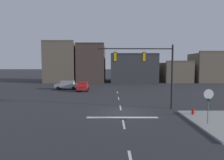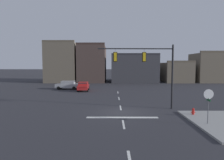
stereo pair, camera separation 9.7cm
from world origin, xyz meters
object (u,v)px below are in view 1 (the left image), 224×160
Objects in this scene: stop_sign at (209,98)px; car_lot_nearside at (67,85)px; car_lot_middle at (83,86)px; fire_hydrant at (193,112)px; signal_mast_near_side at (151,65)px.

stop_sign is 27.83m from car_lot_nearside.
car_lot_middle is 6.04× the size of fire_hydrant.
stop_sign reaches higher than fire_hydrant.
stop_sign is 0.62× the size of car_lot_middle.
car_lot_nearside is 5.99× the size of fire_hydrant.
signal_mast_near_side reaches higher than car_lot_middle.
stop_sign is at bearing -90.58° from fire_hydrant.
car_lot_middle is at bearing 122.60° from signal_mast_near_side.
car_lot_middle is at bearing -32.96° from car_lot_nearside.
car_lot_middle is at bearing 125.87° from fire_hydrant.
car_lot_nearside reaches higher than fire_hydrant.
car_lot_middle is (-12.74, 20.47, -1.29)m from stop_sign.
car_lot_nearside is (-12.75, 16.85, -3.86)m from signal_mast_near_side.
signal_mast_near_side is 1.78× the size of car_lot_nearside.
car_lot_middle is at bearing 121.90° from stop_sign.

